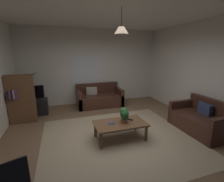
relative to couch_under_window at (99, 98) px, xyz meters
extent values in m
cube|color=brown|center=(-0.16, -2.34, -0.28)|extent=(5.34, 5.67, 0.02)
cube|color=tan|center=(-0.16, -2.54, -0.27)|extent=(3.47, 3.12, 0.01)
cube|color=silver|center=(-0.16, 0.53, 1.16)|extent=(5.46, 0.06, 2.87)
cube|color=silver|center=(2.54, -2.34, 1.16)|extent=(0.06, 5.67, 2.87)
cube|color=white|center=(-0.16, -2.34, 2.61)|extent=(5.34, 5.67, 0.02)
cube|color=white|center=(-0.41, 0.49, 0.99)|extent=(1.11, 0.01, 1.15)
cube|color=#47281E|center=(0.00, -0.04, -0.06)|extent=(1.67, 0.87, 0.42)
cube|color=#47281E|center=(0.00, 0.34, 0.35)|extent=(1.67, 0.12, 0.40)
cube|color=#47281E|center=(-0.77, -0.04, 0.05)|extent=(0.12, 0.87, 0.64)
cube|color=#47281E|center=(0.78, -0.04, 0.05)|extent=(0.12, 0.87, 0.64)
cube|color=#B7AD9E|center=(-0.26, 0.16, 0.29)|extent=(0.41, 0.17, 0.28)
cube|color=#47281E|center=(1.97, -2.81, -0.06)|extent=(0.87, 1.44, 0.42)
cube|color=#47281E|center=(2.35, -2.81, 0.35)|extent=(0.12, 1.44, 0.40)
cube|color=#47281E|center=(1.97, -2.16, 0.05)|extent=(0.87, 0.12, 0.64)
cube|color=navy|center=(2.17, -2.75, 0.29)|extent=(0.15, 0.41, 0.28)
cube|color=brown|center=(-0.12, -2.54, 0.11)|extent=(1.19, 0.67, 0.04)
cylinder|color=brown|center=(-0.65, -2.81, -0.09)|extent=(0.07, 0.07, 0.36)
cylinder|color=brown|center=(0.42, -2.81, -0.09)|extent=(0.07, 0.07, 0.36)
cylinder|color=brown|center=(-0.65, -2.26, -0.09)|extent=(0.07, 0.07, 0.36)
cylinder|color=brown|center=(0.42, -2.26, -0.09)|extent=(0.07, 0.07, 0.36)
cube|color=#2D4C8C|center=(-0.33, -2.51, 0.14)|extent=(0.14, 0.09, 0.02)
cube|color=black|center=(0.16, -2.45, 0.14)|extent=(0.14, 0.15, 0.02)
cylinder|color=brown|center=(-0.02, -2.55, 0.17)|extent=(0.18, 0.18, 0.08)
sphere|color=#2D6B33|center=(-0.01, -2.55, 0.27)|extent=(0.17, 0.17, 0.17)
sphere|color=#2D6B33|center=(-0.03, -2.55, 0.34)|extent=(0.21, 0.21, 0.21)
sphere|color=#2D6B33|center=(-0.03, -2.53, 0.39)|extent=(0.19, 0.19, 0.19)
cube|color=black|center=(-2.28, -0.25, -0.02)|extent=(0.90, 0.44, 0.50)
cube|color=black|center=(-2.28, -0.27, 0.49)|extent=(0.75, 0.05, 0.42)
cube|color=black|center=(-2.28, -0.30, 0.49)|extent=(0.71, 0.00, 0.38)
cube|color=black|center=(-2.28, -0.27, 0.25)|extent=(0.24, 0.16, 0.04)
cylinder|color=#4C4C51|center=(-2.41, 0.16, -0.12)|extent=(0.32, 0.32, 0.30)
cylinder|color=brown|center=(-2.41, 0.16, 0.45)|extent=(0.05, 0.05, 0.84)
cone|color=#235B2D|center=(-2.24, 0.17, 0.98)|extent=(0.39, 0.14, 0.31)
cone|color=#235B2D|center=(-2.31, 0.38, 0.94)|extent=(0.23, 0.50, 0.30)
cone|color=#235B2D|center=(-2.49, 0.33, 0.93)|extent=(0.22, 0.40, 0.28)
cone|color=#235B2D|center=(-2.63, 0.14, 0.96)|extent=(0.49, 0.15, 0.28)
cone|color=#235B2D|center=(-2.52, -0.07, 0.97)|extent=(0.26, 0.52, 0.35)
cone|color=#235B2D|center=(-2.33, 0.02, 0.97)|extent=(0.23, 0.35, 0.32)
cube|color=brown|center=(-2.46, -0.82, 0.43)|extent=(0.70, 0.22, 1.40)
cube|color=black|center=(-2.73, -0.94, 0.59)|extent=(0.05, 0.16, 0.19)
cube|color=#72387F|center=(-2.68, -0.94, 0.62)|extent=(0.04, 0.16, 0.24)
cube|color=black|center=(-2.63, -0.94, 0.60)|extent=(0.04, 0.16, 0.21)
cube|color=beige|center=(-2.59, -0.94, 0.61)|extent=(0.03, 0.16, 0.23)
cube|color=#72387F|center=(-2.54, -0.94, 0.62)|extent=(0.05, 0.16, 0.24)
cube|color=black|center=(-1.96, -4.03, 0.40)|extent=(0.37, 0.19, 0.40)
cylinder|color=black|center=(-0.12, -2.54, 2.46)|extent=(0.01, 0.01, 0.28)
cone|color=tan|center=(-0.12, -2.54, 2.20)|extent=(0.29, 0.29, 0.24)
camera|label=1|loc=(-1.38, -5.76, 1.73)|focal=25.75mm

